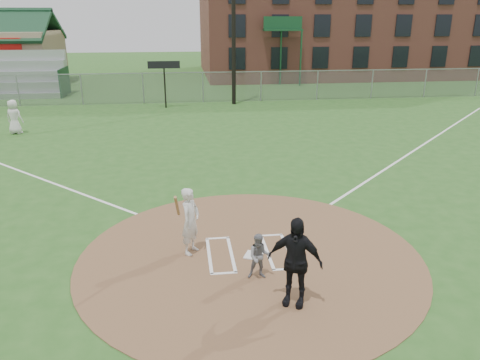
{
  "coord_description": "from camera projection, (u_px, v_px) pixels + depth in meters",
  "views": [
    {
      "loc": [
        -1.54,
        -10.11,
        5.6
      ],
      "look_at": [
        0.0,
        2.0,
        1.3
      ],
      "focal_mm": 35.0,
      "sensor_mm": 36.0,
      "label": 1
    }
  ],
  "objects": [
    {
      "name": "catcher",
      "position": [
        259.0,
        256.0,
        10.38
      ],
      "size": [
        0.55,
        0.45,
        1.06
      ],
      "primitive_type": "imported",
      "rotation": [
        0.0,
        0.0,
        -0.1
      ],
      "color": "slate",
      "rests_on": "dirt_circle"
    },
    {
      "name": "batter_at_plate",
      "position": [
        190.0,
        221.0,
        11.4
      ],
      "size": [
        0.7,
        1.07,
        1.78
      ],
      "color": "silver",
      "rests_on": "dirt_circle"
    },
    {
      "name": "ground",
      "position": [
        250.0,
        256.0,
        11.51
      ],
      "size": [
        140.0,
        140.0,
        0.0
      ],
      "primitive_type": "plane",
      "color": "#27551D",
      "rests_on": "ground"
    },
    {
      "name": "umpire",
      "position": [
        295.0,
        262.0,
        9.31
      ],
      "size": [
        1.21,
        0.91,
        1.91
      ],
      "primitive_type": "imported",
      "rotation": [
        0.0,
        0.0,
        -0.46
      ],
      "color": "black",
      "rests_on": "dirt_circle"
    },
    {
      "name": "scoreboard_sign",
      "position": [
        164.0,
        70.0,
        29.32
      ],
      "size": [
        2.0,
        0.1,
        2.93
      ],
      "color": "black",
      "rests_on": "ground"
    },
    {
      "name": "home_plate",
      "position": [
        254.0,
        255.0,
        11.49
      ],
      "size": [
        0.56,
        0.56,
        0.03
      ],
      "primitive_type": "cube",
      "rotation": [
        0.0,
        0.0,
        -0.43
      ],
      "color": "silver",
      "rests_on": "dirt_circle"
    },
    {
      "name": "ondeck_player",
      "position": [
        14.0,
        117.0,
        23.22
      ],
      "size": [
        0.95,
        0.76,
        1.7
      ],
      "primitive_type": "imported",
      "rotation": [
        0.0,
        0.0,
        2.85
      ],
      "color": "silver",
      "rests_on": "ground"
    },
    {
      "name": "batters_boxes",
      "position": [
        249.0,
        253.0,
        11.64
      ],
      "size": [
        2.08,
        1.88,
        0.01
      ],
      "color": "white",
      "rests_on": "dirt_circle"
    },
    {
      "name": "outfield_fence",
      "position": [
        203.0,
        87.0,
        31.75
      ],
      "size": [
        56.08,
        0.08,
        2.03
      ],
      "color": "slate",
      "rests_on": "ground"
    },
    {
      "name": "foul_line_first",
      "position": [
        419.0,
        148.0,
        21.0
      ],
      "size": [
        17.04,
        17.04,
        0.01
      ],
      "primitive_type": "cube",
      "rotation": [
        0.0,
        0.0,
        -0.79
      ],
      "color": "white",
      "rests_on": "ground"
    },
    {
      "name": "bleachers",
      "position": [
        21.0,
        74.0,
        33.95
      ],
      "size": [
        6.08,
        3.2,
        3.2
      ],
      "color": "#B7BABF",
      "rests_on": "ground"
    },
    {
      "name": "dirt_circle",
      "position": [
        250.0,
        256.0,
        11.5
      ],
      "size": [
        8.4,
        8.4,
        0.02
      ],
      "primitive_type": "cylinder",
      "color": "brown",
      "rests_on": "ground"
    }
  ]
}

